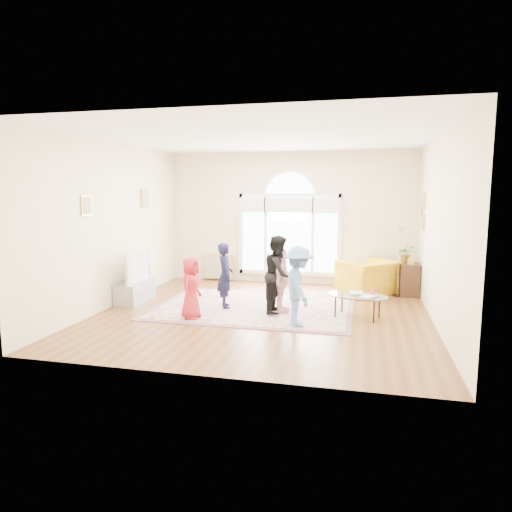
% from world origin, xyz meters
% --- Properties ---
extents(ground, '(6.00, 6.00, 0.00)m').
position_xyz_m(ground, '(0.00, 0.00, 0.00)').
color(ground, '#5A3517').
rests_on(ground, ground).
extents(room_shell, '(6.00, 6.00, 6.00)m').
position_xyz_m(room_shell, '(0.01, 2.83, 1.57)').
color(room_shell, beige).
rests_on(room_shell, ground).
extents(area_rug, '(3.60, 2.60, 0.02)m').
position_xyz_m(area_rug, '(-0.27, 0.40, 0.01)').
color(area_rug, beige).
rests_on(area_rug, ground).
extents(rug_border, '(3.80, 2.80, 0.01)m').
position_xyz_m(rug_border, '(-0.27, 0.40, 0.01)').
color(rug_border, '#845161').
rests_on(rug_border, ground).
extents(tv_console, '(0.45, 1.00, 0.42)m').
position_xyz_m(tv_console, '(-2.75, 0.30, 0.21)').
color(tv_console, gray).
rests_on(tv_console, ground).
extents(television, '(0.17, 1.05, 0.60)m').
position_xyz_m(television, '(-2.74, 0.30, 0.72)').
color(television, black).
rests_on(television, tv_console).
extents(coffee_table, '(1.22, 0.95, 0.54)m').
position_xyz_m(coffee_table, '(1.71, 0.10, 0.40)').
color(coffee_table, silver).
rests_on(coffee_table, ground).
extents(armchair, '(1.51, 1.50, 0.74)m').
position_xyz_m(armchair, '(1.90, 2.18, 0.37)').
color(armchair, gold).
rests_on(armchair, ground).
extents(side_cabinet, '(0.40, 0.50, 0.70)m').
position_xyz_m(side_cabinet, '(2.78, 2.20, 0.35)').
color(side_cabinet, black).
rests_on(side_cabinet, ground).
extents(floor_lamp, '(0.29, 0.29, 1.51)m').
position_xyz_m(floor_lamp, '(2.52, 2.08, 1.28)').
color(floor_lamp, black).
rests_on(floor_lamp, ground).
extents(plant_pedestal, '(0.20, 0.20, 0.70)m').
position_xyz_m(plant_pedestal, '(2.70, 2.38, 0.35)').
color(plant_pedestal, white).
rests_on(plant_pedestal, ground).
extents(potted_plant, '(0.35, 0.31, 0.37)m').
position_xyz_m(potted_plant, '(2.70, 2.38, 0.89)').
color(potted_plant, '#33722D').
rests_on(potted_plant, plant_pedestal).
extents(leaning_picture, '(0.80, 0.14, 0.62)m').
position_xyz_m(leaning_picture, '(-1.79, 2.90, 0.00)').
color(leaning_picture, tan).
rests_on(leaning_picture, ground).
extents(child_red, '(0.36, 0.54, 1.09)m').
position_xyz_m(child_red, '(-1.15, -0.65, 0.57)').
color(child_red, red).
rests_on(child_red, area_rug).
extents(child_navy, '(0.46, 0.54, 1.25)m').
position_xyz_m(child_navy, '(-0.80, 0.22, 0.65)').
color(child_navy, black).
rests_on(child_navy, area_rug).
extents(child_black, '(0.56, 0.71, 1.43)m').
position_xyz_m(child_black, '(0.28, 0.10, 0.74)').
color(child_black, black).
rests_on(child_black, area_rug).
extents(child_pink, '(0.29, 0.70, 1.19)m').
position_xyz_m(child_pink, '(0.33, 0.11, 0.61)').
color(child_pink, '#FAB4BB').
rests_on(child_pink, area_rug).
extents(child_blue, '(0.77, 0.98, 1.34)m').
position_xyz_m(child_blue, '(0.75, -0.65, 0.69)').
color(child_blue, '#5C89CE').
rests_on(child_blue, area_rug).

